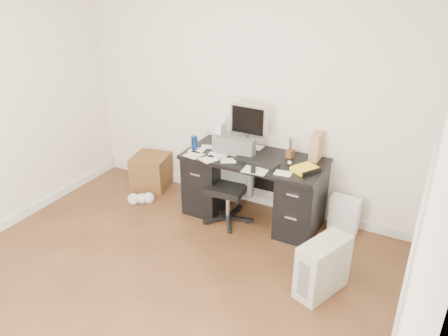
# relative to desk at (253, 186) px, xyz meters

# --- Properties ---
(ground) EXTENTS (4.00, 4.00, 0.00)m
(ground) POSITION_rel_desk_xyz_m (-0.30, -1.65, -0.40)
(ground) COLOR #422615
(ground) RESTS_ON ground
(room_shell) EXTENTS (4.02, 4.02, 2.71)m
(room_shell) POSITION_rel_desk_xyz_m (-0.27, -1.62, 1.26)
(room_shell) COLOR silver
(room_shell) RESTS_ON ground
(desk) EXTENTS (1.50, 0.70, 0.75)m
(desk) POSITION_rel_desk_xyz_m (0.00, 0.00, 0.00)
(desk) COLOR black
(desk) RESTS_ON ground
(loose_papers) EXTENTS (1.10, 0.60, 0.00)m
(loose_papers) POSITION_rel_desk_xyz_m (-0.20, -0.05, 0.35)
(loose_papers) COLOR silver
(loose_papers) RESTS_ON desk
(lcd_monitor) EXTENTS (0.43, 0.25, 0.53)m
(lcd_monitor) POSITION_rel_desk_xyz_m (-0.14, 0.13, 0.62)
(lcd_monitor) COLOR silver
(lcd_monitor) RESTS_ON desk
(keyboard) EXTENTS (0.48, 0.22, 0.03)m
(keyboard) POSITION_rel_desk_xyz_m (0.08, -0.12, 0.36)
(keyboard) COLOR black
(keyboard) RESTS_ON desk
(computer_mouse) EXTENTS (0.07, 0.07, 0.06)m
(computer_mouse) POSITION_rel_desk_xyz_m (0.40, -0.03, 0.38)
(computer_mouse) COLOR silver
(computer_mouse) RESTS_ON desk
(travel_mug) EXTENTS (0.07, 0.07, 0.15)m
(travel_mug) POSITION_rel_desk_xyz_m (-0.67, -0.12, 0.43)
(travel_mug) COLOR navy
(travel_mug) RESTS_ON desk
(white_binder) EXTENTS (0.16, 0.27, 0.29)m
(white_binder) POSITION_rel_desk_xyz_m (-0.44, 0.10, 0.49)
(white_binder) COLOR white
(white_binder) RESTS_ON desk
(magazine_file) EXTENTS (0.12, 0.25, 0.29)m
(magazine_file) POSITION_rel_desk_xyz_m (0.59, 0.26, 0.50)
(magazine_file) COLOR #A77951
(magazine_file) RESTS_ON desk
(pen_cup) EXTENTS (0.11, 0.11, 0.21)m
(pen_cup) POSITION_rel_desk_xyz_m (0.34, 0.17, 0.46)
(pen_cup) COLOR #5C311A
(pen_cup) RESTS_ON desk
(yellow_book) EXTENTS (0.28, 0.30, 0.04)m
(yellow_book) POSITION_rel_desk_xyz_m (0.58, -0.08, 0.37)
(yellow_book) COLOR yellow
(yellow_book) RESTS_ON desk
(paper_remote) EXTENTS (0.26, 0.21, 0.02)m
(paper_remote) POSITION_rel_desk_xyz_m (0.14, -0.30, 0.36)
(paper_remote) COLOR silver
(paper_remote) RESTS_ON desk
(office_chair) EXTENTS (0.56, 0.56, 0.94)m
(office_chair) POSITION_rel_desk_xyz_m (-0.22, -0.18, 0.07)
(office_chair) COLOR #515351
(office_chair) RESTS_ON ground
(pc_tower) EXTENTS (0.40, 0.56, 0.51)m
(pc_tower) POSITION_rel_desk_xyz_m (1.03, -0.83, -0.14)
(pc_tower) COLOR #BAB6A8
(pc_tower) RESTS_ON ground
(shopping_bag) EXTENTS (0.31, 0.23, 0.41)m
(shopping_bag) POSITION_rel_desk_xyz_m (0.97, 0.19, -0.20)
(shopping_bag) COLOR white
(shopping_bag) RESTS_ON ground
(wicker_basket) EXTENTS (0.50, 0.50, 0.42)m
(wicker_basket) POSITION_rel_desk_xyz_m (-1.45, 0.09, -0.19)
(wicker_basket) COLOR #4A3116
(wicker_basket) RESTS_ON ground
(desk_printer) EXTENTS (0.35, 0.31, 0.17)m
(desk_printer) POSITION_rel_desk_xyz_m (-0.62, 0.18, -0.31)
(desk_printer) COLOR slate
(desk_printer) RESTS_ON ground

